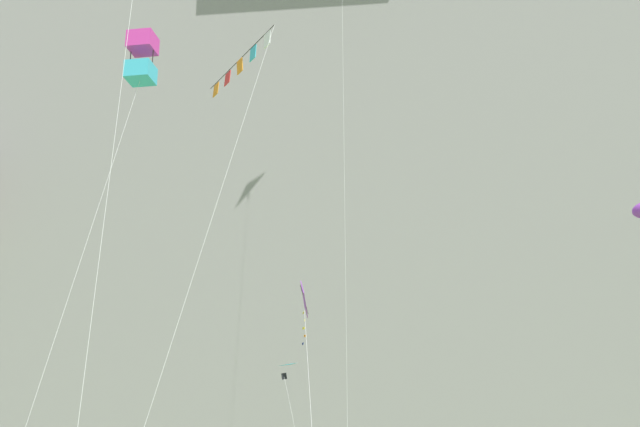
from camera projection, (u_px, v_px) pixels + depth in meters
The scene contains 5 objects.
cliff_face at pixel (347, 34), 67.06m from camera, with size 180.00×27.61×74.30m.
kite_delta_upper_left at pixel (279, 378), 41.11m from camera, with size 2.86×2.67×6.98m.
kite_diamond_high_right at pixel (305, 310), 30.47m from camera, with size 1.56×6.67×9.53m.
kite_box_far_right at pixel (141, 58), 30.85m from camera, with size 2.08×5.78×18.96m.
kite_banner_far_left at pixel (236, 82), 27.26m from camera, with size 3.47×7.84×16.50m.
Camera 1 is at (4.92, -5.58, 3.29)m, focal length 43.96 mm.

